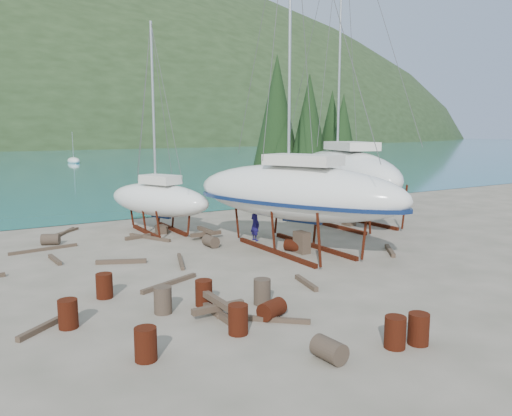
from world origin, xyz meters
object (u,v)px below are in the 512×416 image
large_sailboat_near (295,192)px  large_sailboat_far (344,173)px  worker (255,224)px  small_sailboat_shore (158,199)px

large_sailboat_near → large_sailboat_far: (6.86, 4.23, 0.31)m
large_sailboat_near → worker: large_sailboat_near is taller
large_sailboat_near → worker: (-0.46, 2.99, -2.04)m
large_sailboat_near → small_sailboat_shore: large_sailboat_near is taller
small_sailboat_shore → worker: (3.55, -4.90, -1.06)m
large_sailboat_near → worker: 3.65m
worker → small_sailboat_shore: bearing=35.2°
large_sailboat_far → small_sailboat_shore: 11.54m
large_sailboat_near → worker: bearing=76.8°
large_sailboat_near → large_sailboat_far: 8.06m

